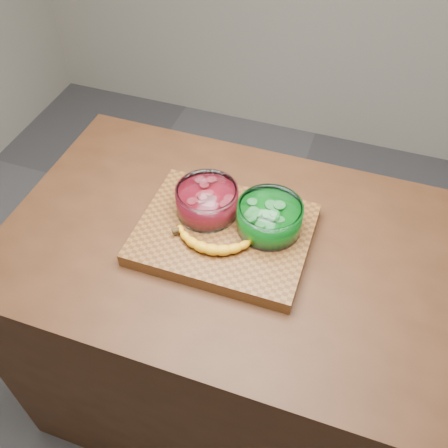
% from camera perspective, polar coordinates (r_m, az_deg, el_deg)
% --- Properties ---
extents(ground, '(3.50, 3.50, 0.00)m').
position_cam_1_polar(ground, '(2.11, 0.00, -17.90)').
color(ground, '#545458').
rests_on(ground, ground).
extents(counter, '(1.20, 0.80, 0.90)m').
position_cam_1_polar(counter, '(1.71, 0.00, -11.61)').
color(counter, '#482815').
rests_on(counter, ground).
extents(cutting_board, '(0.45, 0.35, 0.04)m').
position_cam_1_polar(cutting_board, '(1.33, 0.00, -1.16)').
color(cutting_board, brown).
rests_on(cutting_board, counter).
extents(bowl_red, '(0.17, 0.17, 0.08)m').
position_cam_1_polar(bowl_red, '(1.33, -1.95, 2.66)').
color(bowl_red, white).
rests_on(bowl_red, cutting_board).
extents(bowl_green, '(0.17, 0.17, 0.08)m').
position_cam_1_polar(bowl_green, '(1.30, 5.22, 0.74)').
color(bowl_green, white).
rests_on(bowl_green, cutting_board).
extents(banana, '(0.24, 0.12, 0.03)m').
position_cam_1_polar(banana, '(1.27, -1.20, -1.80)').
color(banana, '#F5A915').
rests_on(banana, cutting_board).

